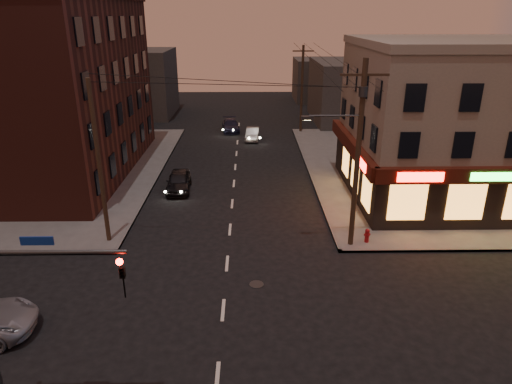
{
  "coord_description": "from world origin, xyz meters",
  "views": [
    {
      "loc": [
        1.18,
        -16.73,
        12.09
      ],
      "look_at": [
        1.54,
        6.0,
        3.2
      ],
      "focal_mm": 32.0,
      "sensor_mm": 36.0,
      "label": 1
    }
  ],
  "objects_px": {
    "sedan_near": "(179,181)",
    "sedan_far": "(231,126)",
    "fire_hydrant": "(367,235)",
    "sedan_mid": "(253,134)"
  },
  "relations": [
    {
      "from": "sedan_mid",
      "to": "sedan_far",
      "type": "xyz_separation_m",
      "value": [
        -2.39,
        3.71,
        0.02
      ]
    },
    {
      "from": "sedan_near",
      "to": "sedan_far",
      "type": "height_order",
      "value": "sedan_near"
    },
    {
      "from": "sedan_far",
      "to": "fire_hydrant",
      "type": "xyz_separation_m",
      "value": [
        8.58,
        -26.74,
        -0.04
      ]
    },
    {
      "from": "sedan_near",
      "to": "sedan_far",
      "type": "bearing_deg",
      "value": 76.92
    },
    {
      "from": "sedan_mid",
      "to": "sedan_far",
      "type": "bearing_deg",
      "value": 127.95
    },
    {
      "from": "sedan_far",
      "to": "fire_hydrant",
      "type": "bearing_deg",
      "value": -77.93
    },
    {
      "from": "sedan_near",
      "to": "fire_hydrant",
      "type": "height_order",
      "value": "sedan_near"
    },
    {
      "from": "sedan_far",
      "to": "fire_hydrant",
      "type": "distance_m",
      "value": 28.08
    },
    {
      "from": "fire_hydrant",
      "to": "sedan_far",
      "type": "bearing_deg",
      "value": 107.8
    },
    {
      "from": "sedan_mid",
      "to": "fire_hydrant",
      "type": "bearing_deg",
      "value": -69.76
    }
  ]
}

